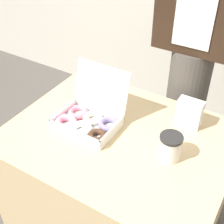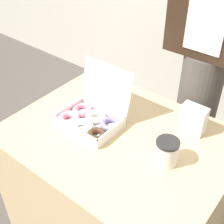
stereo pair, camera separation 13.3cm
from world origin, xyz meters
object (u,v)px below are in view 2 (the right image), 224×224
at_px(napkin_holder, 193,119).
at_px(person_customer, 209,45).
at_px(coffee_cup, 167,152).
at_px(donut_box, 90,117).

relative_size(napkin_holder, person_customer, 0.07).
bearing_deg(coffee_cup, person_customer, 102.47).
distance_m(coffee_cup, napkin_holder, 0.25).
xyz_separation_m(donut_box, coffee_cup, (0.41, 0.00, 0.02)).
bearing_deg(person_customer, coffee_cup, -77.53).
height_order(donut_box, coffee_cup, donut_box).
distance_m(napkin_holder, person_customer, 0.42).
bearing_deg(person_customer, napkin_holder, -70.72).
distance_m(donut_box, person_customer, 0.70).
relative_size(donut_box, coffee_cup, 2.50).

